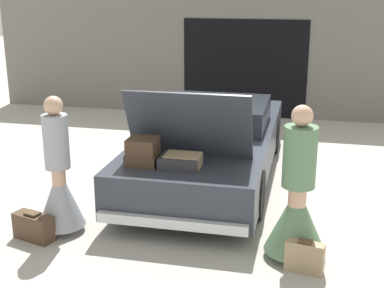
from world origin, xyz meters
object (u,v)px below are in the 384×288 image
suitcase_beside_right_person (305,257)px  person_right (297,206)px  suitcase_beside_left_person (34,227)px  person_left (59,184)px  car (210,143)px

suitcase_beside_right_person → person_right: bearing=110.7°
person_right → suitcase_beside_left_person: size_ratio=3.21×
person_left → suitcase_beside_right_person: (2.97, -0.35, -0.44)m
person_left → suitcase_beside_right_person: person_left is taller
suitcase_beside_left_person → suitcase_beside_right_person: bearing=-1.0°
person_left → suitcase_beside_left_person: (-0.23, -0.29, -0.45)m
person_right → suitcase_beside_right_person: 0.56m
person_right → suitcase_beside_right_person: (0.12, -0.31, -0.45)m
car → suitcase_beside_right_person: car is taller
person_left → suitcase_beside_left_person: 0.58m
car → suitcase_beside_left_person: size_ratio=8.84×
car → person_right: bearing=-59.0°
person_left → person_right: size_ratio=0.98×
car → person_left: person_left is taller
suitcase_beside_right_person → car: bearing=119.9°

